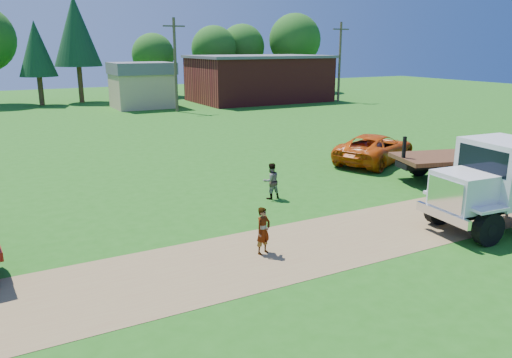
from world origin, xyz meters
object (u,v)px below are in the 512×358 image
white_semi_tractor (504,184)px  orange_pickup (375,148)px  flatbed_trailer (483,159)px  spectator_a (263,231)px

white_semi_tractor → orange_pickup: (3.01, 10.11, -0.81)m
flatbed_trailer → orange_pickup: bearing=129.9°
flatbed_trailer → spectator_a: bearing=-152.6°
orange_pickup → flatbed_trailer: 5.69m
orange_pickup → flatbed_trailer: size_ratio=0.63×
spectator_a → flatbed_trailer: bearing=-6.5°
white_semi_tractor → flatbed_trailer: size_ratio=0.86×
white_semi_tractor → spectator_a: white_semi_tractor is taller
white_semi_tractor → orange_pickup: bearing=78.0°
white_semi_tractor → flatbed_trailer: 7.31m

